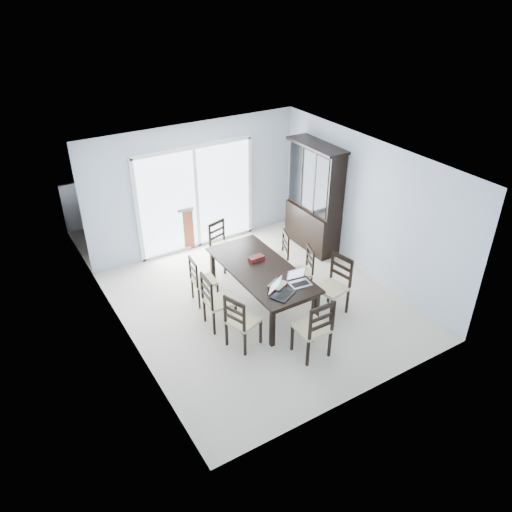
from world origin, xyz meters
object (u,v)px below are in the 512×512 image
at_px(dining_table, 261,272).
at_px(laptop_dark, 283,292).
at_px(chair_right_near, 336,279).
at_px(chair_left_far, 199,276).
at_px(china_hutch, 314,198).
at_px(cell_phone, 291,292).
at_px(game_box, 256,258).
at_px(chair_left_mid, 213,296).
at_px(chair_end_near, 316,324).
at_px(chair_end_far, 221,240).
at_px(laptop_silver, 300,281).
at_px(chair_right_far, 280,251).
at_px(chair_left_near, 239,317).
at_px(hot_tub, 147,218).
at_px(chair_right_mid, 304,266).

distance_m(dining_table, laptop_dark, 0.86).
bearing_deg(chair_right_near, chair_left_far, 42.69).
xyz_separation_m(dining_table, china_hutch, (2.02, 1.25, 0.40)).
height_order(cell_phone, game_box, game_box).
bearing_deg(chair_left_mid, chair_end_near, 36.05).
bearing_deg(chair_end_far, cell_phone, 73.03).
bearing_deg(chair_right_near, chair_end_near, 117.67).
bearing_deg(laptop_silver, chair_right_far, 75.88).
height_order(chair_left_near, laptop_silver, chair_left_near).
bearing_deg(dining_table, chair_left_far, 144.08).
height_order(chair_end_near, laptop_dark, chair_end_near).
distance_m(chair_right_far, chair_end_far, 1.20).
relative_size(chair_left_mid, hot_tub, 0.54).
xyz_separation_m(china_hutch, chair_right_mid, (-1.15, -1.29, -0.53)).
bearing_deg(chair_right_far, chair_end_near, 178.68).
relative_size(china_hutch, chair_left_far, 2.17).
distance_m(dining_table, chair_end_far, 1.53).
height_order(chair_left_far, cell_phone, chair_left_far).
bearing_deg(dining_table, cell_phone, -88.91).
xyz_separation_m(chair_right_mid, hot_tub, (-1.66, 3.41, -0.08)).
relative_size(chair_end_near, chair_end_far, 1.11).
bearing_deg(chair_left_mid, chair_right_far, 114.67).
bearing_deg(chair_left_far, chair_right_near, 58.31).
distance_m(dining_table, chair_left_far, 1.07).
bearing_deg(chair_end_near, chair_left_mid, 123.68).
xyz_separation_m(chair_right_near, game_box, (-0.92, 1.04, 0.15)).
relative_size(chair_left_near, chair_left_far, 1.09).
height_order(cell_phone, hot_tub, hot_tub).
bearing_deg(game_box, chair_left_near, -131.81).
relative_size(chair_left_mid, chair_left_far, 1.11).
bearing_deg(dining_table, game_box, 76.01).
xyz_separation_m(chair_left_near, laptop_silver, (1.14, 0.04, 0.22)).
xyz_separation_m(chair_left_near, chair_left_far, (0.01, 1.40, -0.05)).
relative_size(chair_left_near, cell_phone, 8.98).
distance_m(dining_table, chair_left_mid, 0.97).
height_order(chair_end_near, laptop_silver, chair_end_near).
xyz_separation_m(chair_left_near, chair_right_far, (1.64, 1.36, -0.02)).
bearing_deg(chair_right_mid, chair_right_near, -152.19).
relative_size(chair_left_near, game_box, 4.10).
relative_size(chair_right_near, chair_right_mid, 1.17).
bearing_deg(chair_right_far, game_box, 132.77).
bearing_deg(laptop_dark, dining_table, 55.66).
height_order(chair_right_far, laptop_silver, chair_right_far).
relative_size(dining_table, hot_tub, 1.05).
bearing_deg(hot_tub, laptop_dark, -81.13).
relative_size(chair_end_far, hot_tub, 0.51).
bearing_deg(chair_right_mid, dining_table, 106.83).
bearing_deg(laptop_dark, china_hutch, 18.45).
bearing_deg(game_box, cell_phone, -92.66).
bearing_deg(chair_right_mid, chair_end_near, 168.73).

